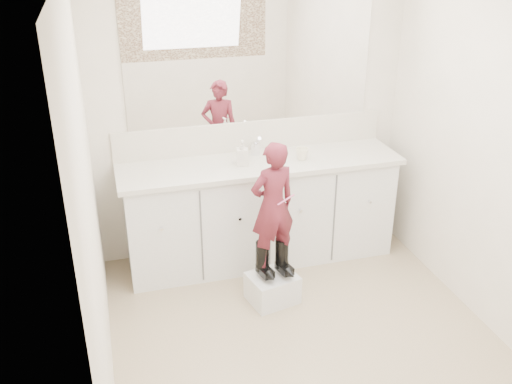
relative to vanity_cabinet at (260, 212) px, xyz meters
name	(u,v)px	position (x,y,z in m)	size (l,w,h in m)	color
floor	(310,347)	(0.00, -1.23, -0.42)	(3.00, 3.00, 0.00)	#8E825D
wall_back	(251,114)	(0.00, 0.27, 0.77)	(2.60, 2.60, 0.00)	beige
wall_front	(470,351)	(0.00, -2.73, 0.77)	(2.60, 2.60, 0.00)	beige
wall_left	(91,213)	(-1.30, -1.23, 0.78)	(3.00, 3.00, 0.00)	beige
wall_right	(506,164)	(1.30, -1.23, 0.78)	(3.00, 3.00, 0.00)	beige
vanity_cabinet	(260,212)	(0.00, 0.00, 0.00)	(2.20, 0.55, 0.85)	silver
countertop	(261,164)	(0.00, -0.01, 0.45)	(2.28, 0.58, 0.04)	beige
backsplash	(252,136)	(0.00, 0.26, 0.59)	(2.28, 0.03, 0.25)	beige
mirror	(251,60)	(0.00, 0.26, 1.22)	(2.00, 0.02, 1.00)	white
dot_panel	(490,241)	(0.00, -2.71, 1.22)	(2.00, 0.01, 1.20)	#472819
faucet	(255,149)	(0.00, 0.15, 0.52)	(0.08, 0.08, 0.10)	silver
cup	(302,154)	(0.33, -0.07, 0.51)	(0.10, 0.10, 0.10)	#F0E7C0
soap_bottle	(242,153)	(-0.16, -0.04, 0.57)	(0.09, 0.09, 0.20)	silver
step_stool	(272,288)	(-0.09, -0.64, -0.31)	(0.35, 0.29, 0.22)	silver
boot_left	(262,259)	(-0.16, -0.62, -0.06)	(0.11, 0.19, 0.29)	black
boot_right	(282,256)	(-0.01, -0.62, -0.06)	(0.11, 0.19, 0.29)	black
toddler	(273,205)	(-0.09, -0.62, 0.37)	(0.35, 0.23, 0.95)	#972E3A
toothbrush	(286,200)	(-0.02, -0.70, 0.45)	(0.01, 0.01, 0.14)	#EC5B95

